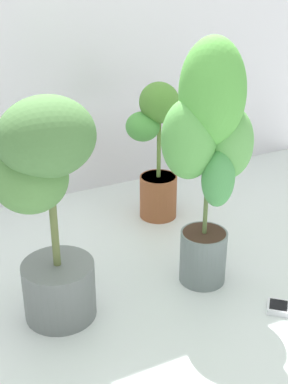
# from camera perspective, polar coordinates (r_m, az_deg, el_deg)

# --- Properties ---
(ground_plane) EXTENTS (8.00, 8.00, 0.00)m
(ground_plane) POSITION_cam_1_polar(r_m,az_deg,el_deg) (2.17, -2.04, -9.16)
(ground_plane) COLOR silver
(ground_plane) RESTS_ON ground
(potted_plant_front_left) EXTENTS (0.36, 0.33, 0.81)m
(potted_plant_front_left) POSITION_cam_1_polar(r_m,az_deg,el_deg) (1.75, -10.50, -0.28)
(potted_plant_front_left) COLOR slate
(potted_plant_front_left) RESTS_ON ground
(potted_plant_front_right) EXTENTS (0.39, 0.31, 0.96)m
(potted_plant_front_right) POSITION_cam_1_polar(r_m,az_deg,el_deg) (1.90, 7.00, 5.12)
(potted_plant_front_right) COLOR slate
(potted_plant_front_right) RESTS_ON ground
(potted_plant_back_right) EXTENTS (0.33, 0.24, 0.67)m
(potted_plant_back_right) POSITION_cam_1_polar(r_m,az_deg,el_deg) (2.47, 1.53, 4.94)
(potted_plant_back_right) COLOR #985230
(potted_plant_back_right) RESTS_ON ground
(hygrometer_box) EXTENTS (0.11, 0.11, 0.03)m
(hygrometer_box) POSITION_cam_1_polar(r_m,az_deg,el_deg) (2.05, 14.27, -11.97)
(hygrometer_box) COLOR white
(hygrometer_box) RESTS_ON ground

